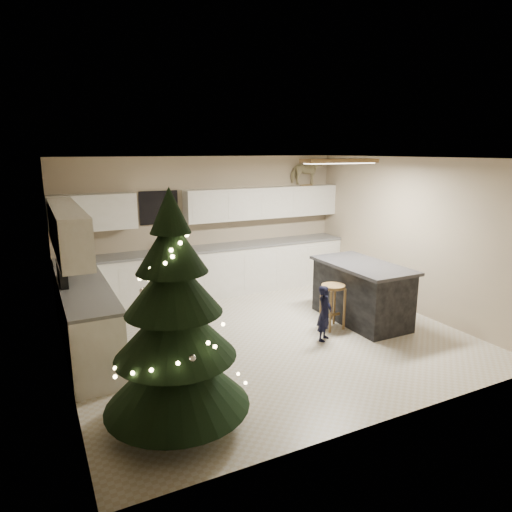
{
  "coord_description": "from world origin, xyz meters",
  "views": [
    {
      "loc": [
        -2.99,
        -5.64,
        2.7
      ],
      "look_at": [
        0.0,
        0.35,
        1.15
      ],
      "focal_mm": 32.0,
      "sensor_mm": 36.0,
      "label": 1
    }
  ],
  "objects_px": {
    "bar_stool": "(333,296)",
    "rocking_horse": "(307,172)",
    "christmas_tree": "(175,333)",
    "toddler": "(324,313)",
    "island": "(361,292)"
  },
  "relations": [
    {
      "from": "bar_stool",
      "to": "rocking_horse",
      "type": "relative_size",
      "value": 1.05
    },
    {
      "from": "christmas_tree",
      "to": "rocking_horse",
      "type": "distance_m",
      "value": 5.74
    },
    {
      "from": "christmas_tree",
      "to": "rocking_horse",
      "type": "xyz_separation_m",
      "value": [
        3.99,
        3.92,
        1.3
      ]
    },
    {
      "from": "toddler",
      "to": "rocking_horse",
      "type": "height_order",
      "value": "rocking_horse"
    },
    {
      "from": "christmas_tree",
      "to": "bar_stool",
      "type": "bearing_deg",
      "value": 25.87
    },
    {
      "from": "bar_stool",
      "to": "toddler",
      "type": "distance_m",
      "value": 0.5
    },
    {
      "from": "toddler",
      "to": "rocking_horse",
      "type": "xyz_separation_m",
      "value": [
        1.46,
        2.84,
        1.87
      ]
    },
    {
      "from": "island",
      "to": "bar_stool",
      "type": "distance_m",
      "value": 0.62
    },
    {
      "from": "island",
      "to": "bar_stool",
      "type": "bearing_deg",
      "value": -173.31
    },
    {
      "from": "toddler",
      "to": "rocking_horse",
      "type": "bearing_deg",
      "value": 27.13
    },
    {
      "from": "bar_stool",
      "to": "christmas_tree",
      "type": "relative_size",
      "value": 0.29
    },
    {
      "from": "island",
      "to": "christmas_tree",
      "type": "bearing_deg",
      "value": -157.17
    },
    {
      "from": "island",
      "to": "bar_stool",
      "type": "height_order",
      "value": "island"
    },
    {
      "from": "christmas_tree",
      "to": "toddler",
      "type": "xyz_separation_m",
      "value": [
        2.53,
        1.09,
        -0.57
      ]
    },
    {
      "from": "bar_stool",
      "to": "toddler",
      "type": "relative_size",
      "value": 0.85
    }
  ]
}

